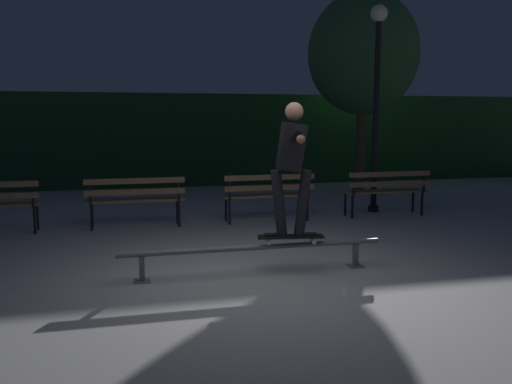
# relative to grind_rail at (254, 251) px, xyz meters

# --- Properties ---
(ground_plane) EXTENTS (90.00, 90.00, 0.00)m
(ground_plane) POSITION_rel_grind_rail_xyz_m (-0.00, -0.27, -0.27)
(ground_plane) COLOR #ADAAA8
(hedge_backdrop) EXTENTS (24.00, 1.20, 2.46)m
(hedge_backdrop) POSITION_rel_grind_rail_xyz_m (-0.00, 8.86, 0.96)
(hedge_backdrop) COLOR #193D1E
(hedge_backdrop) RESTS_ON ground
(grind_rail) EXTENTS (3.12, 0.18, 0.34)m
(grind_rail) POSITION_rel_grind_rail_xyz_m (0.00, 0.00, 0.00)
(grind_rail) COLOR slate
(grind_rail) RESTS_ON ground
(skateboard) EXTENTS (0.80, 0.32, 0.09)m
(skateboard) POSITION_rel_grind_rail_xyz_m (0.44, 0.00, 0.14)
(skateboard) COLOR black
(skateboard) RESTS_ON grind_rail
(skateboarder) EXTENTS (0.63, 1.39, 1.56)m
(skateboarder) POSITION_rel_grind_rail_xyz_m (0.45, -0.00, 1.08)
(skateboarder) COLOR black
(skateboarder) RESTS_ON skateboard
(park_bench_left_center) EXTENTS (1.60, 0.42, 0.88)m
(park_bench_left_center) POSITION_rel_grind_rail_xyz_m (-1.27, 3.03, 0.27)
(park_bench_left_center) COLOR black
(park_bench_left_center) RESTS_ON ground
(park_bench_right_center) EXTENTS (1.60, 0.42, 0.88)m
(park_bench_right_center) POSITION_rel_grind_rail_xyz_m (0.99, 3.03, 0.27)
(park_bench_right_center) COLOR black
(park_bench_right_center) RESTS_ON ground
(park_bench_rightmost) EXTENTS (1.60, 0.42, 0.88)m
(park_bench_rightmost) POSITION_rel_grind_rail_xyz_m (3.25, 3.03, 0.27)
(park_bench_rightmost) COLOR black
(park_bench_rightmost) RESTS_ON ground
(tree_far_right) EXTENTS (2.65, 2.65, 4.82)m
(tree_far_right) POSITION_rel_grind_rail_xyz_m (4.22, 6.27, 3.08)
(tree_far_right) COLOR #4C3828
(tree_far_right) RESTS_ON ground
(lamp_post_right) EXTENTS (0.32, 0.32, 3.90)m
(lamp_post_right) POSITION_rel_grind_rail_xyz_m (3.26, 3.55, 2.21)
(lamp_post_right) COLOR black
(lamp_post_right) RESTS_ON ground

